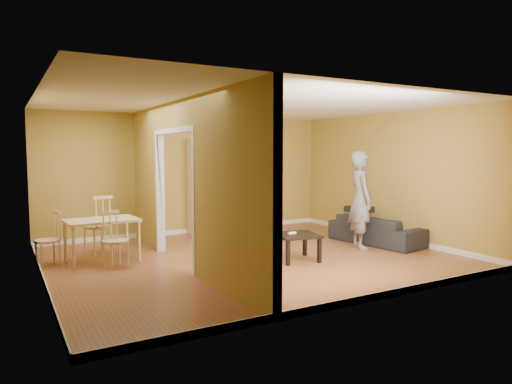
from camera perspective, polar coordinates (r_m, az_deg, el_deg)
room_shell at (r=7.70m, az=-0.57°, el=1.31°), size 6.50×6.50×6.50m
partition at (r=7.20m, az=-8.97°, el=0.99°), size 0.22×5.50×2.60m
wall_speaker at (r=10.76m, az=-0.47°, el=5.56°), size 0.10×0.10×0.10m
sofa at (r=9.28m, az=14.75°, el=-4.06°), size 1.98×1.05×0.72m
person at (r=8.68m, az=12.97°, el=0.07°), size 0.95×0.85×2.14m
bookshelf at (r=10.19m, az=-6.13°, el=0.69°), size 0.87×0.38×2.07m
paper_box_navy_a at (r=10.20m, az=-5.81°, el=-2.04°), size 0.45×0.29×0.23m
paper_box_teal at (r=10.14m, az=-6.15°, el=0.25°), size 0.46×0.30×0.24m
paper_box_navy_b at (r=10.11m, az=-6.19°, el=2.50°), size 0.44×0.29×0.22m
paper_box_navy_c at (r=10.13m, az=-5.86°, el=3.62°), size 0.40×0.26×0.21m
coffee_table at (r=7.63m, az=5.13°, el=-5.75°), size 0.67×0.67×0.44m
game_controller at (r=7.63m, az=4.54°, el=-5.11°), size 0.14×0.04×0.03m
dining_table at (r=7.93m, az=-18.73°, el=-3.78°), size 1.12×0.75×0.70m
chair_left at (r=7.93m, az=-24.62°, el=-5.36°), size 0.47×0.47×0.87m
chair_near at (r=7.46m, az=-17.17°, el=-5.69°), size 0.50×0.50×0.88m
chair_far at (r=8.53m, az=-19.17°, el=-3.85°), size 0.61×0.61×1.05m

